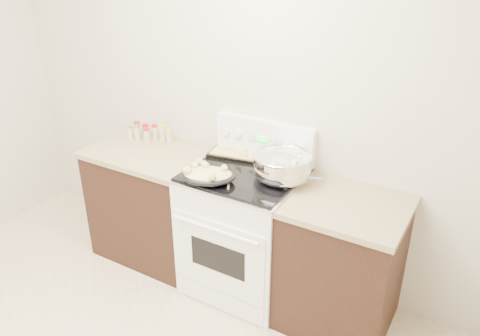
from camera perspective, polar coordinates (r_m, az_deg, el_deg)
The scene contains 9 objects.
counter_left at distance 3.83m, azimuth -10.31°, elevation -4.16°, with size 0.93×0.67×0.92m.
counter_right at distance 3.17m, azimuth 12.22°, elevation -11.35°, with size 0.73×0.67×0.92m.
kitchen_range at distance 3.39m, azimuth 0.47°, elevation -7.44°, with size 0.78×0.73×1.22m.
mixing_bowl at distance 3.05m, azimuth 5.14°, elevation 0.18°, with size 0.50×0.50×0.23m.
roasting_pan at distance 3.03m, azimuth -4.02°, elevation -0.84°, with size 0.43×0.37×0.11m.
baking_sheet at distance 3.43m, azimuth -0.16°, elevation 2.00°, with size 0.45×0.35×0.06m.
wooden_spoon at distance 3.02m, azimuth -2.58°, elevation -1.72°, with size 0.15×0.23×0.04m.
blue_ladle at distance 2.98m, azimuth 5.76°, elevation -1.72°, with size 0.22×0.22×0.10m.
spice_jars at distance 3.82m, azimuth -11.20°, elevation 4.31°, with size 0.37×0.15×0.13m.
Camera 1 is at (1.77, -1.02, 2.35)m, focal length 35.00 mm.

